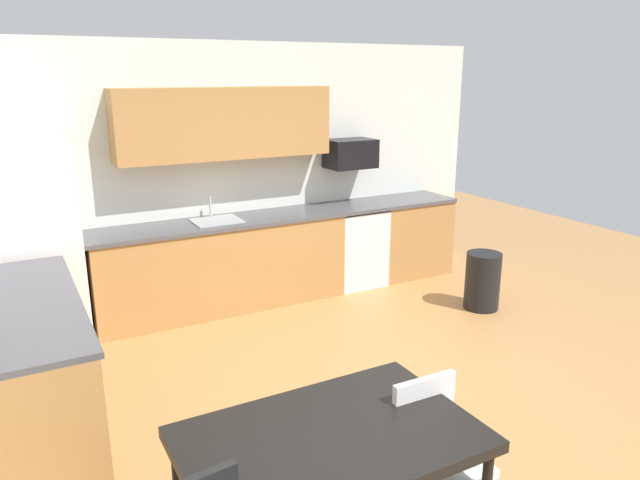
% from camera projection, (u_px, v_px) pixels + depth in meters
% --- Properties ---
extents(ground_plane, '(12.00, 12.00, 0.00)m').
position_uv_depth(ground_plane, '(383.00, 397.00, 4.52)').
color(ground_plane, '#B77F47').
extents(wall_back, '(5.80, 0.10, 2.70)m').
position_uv_depth(wall_back, '(247.00, 172.00, 6.39)').
color(wall_back, silver).
rests_on(wall_back, ground).
extents(cabinet_run_back, '(2.61, 0.60, 0.90)m').
position_uv_depth(cabinet_run_back, '(222.00, 267.00, 6.14)').
color(cabinet_run_back, '#AD7A42').
rests_on(cabinet_run_back, ground).
extents(cabinet_run_back_right, '(0.94, 0.60, 0.90)m').
position_uv_depth(cabinet_run_back_right, '(407.00, 237.00, 7.23)').
color(cabinet_run_back_right, '#AD7A42').
rests_on(cabinet_run_back_right, ground).
extents(cabinet_run_left, '(0.60, 2.00, 0.90)m').
position_uv_depth(cabinet_run_left, '(37.00, 369.00, 4.02)').
color(cabinet_run_left, '#AD7A42').
rests_on(cabinet_run_left, ground).
extents(countertop_back, '(4.80, 0.64, 0.04)m').
position_uv_depth(countertop_back, '(261.00, 218.00, 6.22)').
color(countertop_back, '#4C4C51').
rests_on(countertop_back, cabinet_run_back).
extents(countertop_left, '(0.64, 2.00, 0.04)m').
position_uv_depth(countertop_left, '(27.00, 305.00, 3.89)').
color(countertop_left, '#4C4C51').
rests_on(countertop_left, cabinet_run_left).
extents(upper_cabinets_back, '(2.20, 0.34, 0.70)m').
position_uv_depth(upper_cabinets_back, '(225.00, 123.00, 5.92)').
color(upper_cabinets_back, '#AD7A42').
extents(refrigerator, '(0.76, 0.70, 1.86)m').
position_uv_depth(refrigerator, '(32.00, 247.00, 5.14)').
color(refrigerator, white).
rests_on(refrigerator, ground).
extents(oven_range, '(0.60, 0.60, 0.91)m').
position_uv_depth(oven_range, '(354.00, 245.00, 6.88)').
color(oven_range, white).
rests_on(oven_range, ground).
extents(microwave, '(0.54, 0.36, 0.32)m').
position_uv_depth(microwave, '(350.00, 154.00, 6.67)').
color(microwave, black).
extents(sink_basin, '(0.48, 0.40, 0.14)m').
position_uv_depth(sink_basin, '(217.00, 227.00, 6.01)').
color(sink_basin, '#A5A8AD').
rests_on(sink_basin, countertop_back).
extents(sink_faucet, '(0.02, 0.02, 0.24)m').
position_uv_depth(sink_faucet, '(211.00, 208.00, 6.11)').
color(sink_faucet, '#B2B5BA').
rests_on(sink_faucet, countertop_back).
extents(dining_table, '(1.40, 0.90, 0.75)m').
position_uv_depth(dining_table, '(330.00, 445.00, 2.81)').
color(dining_table, black).
rests_on(dining_table, ground).
extents(chair_near_table, '(0.41, 0.41, 0.85)m').
position_uv_depth(chair_near_table, '(435.00, 447.00, 3.09)').
color(chair_near_table, white).
rests_on(chair_near_table, ground).
extents(trash_bin, '(0.36, 0.36, 0.60)m').
position_uv_depth(trash_bin, '(483.00, 281.00, 6.16)').
color(trash_bin, black).
rests_on(trash_bin, ground).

